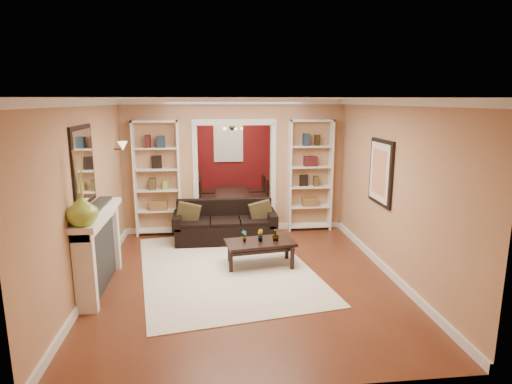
{
  "coord_description": "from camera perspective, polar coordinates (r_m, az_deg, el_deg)",
  "views": [
    {
      "loc": [
        -0.51,
        -7.51,
        2.68
      ],
      "look_at": [
        0.23,
        -0.8,
        1.23
      ],
      "focal_mm": 30.0,
      "sensor_mm": 36.0,
      "label": 1
    }
  ],
  "objects": [
    {
      "name": "partition_wall",
      "position": [
        8.82,
        -2.88,
        3.46
      ],
      "size": [
        4.5,
        0.15,
        2.7
      ],
      "primitive_type": "cube",
      "color": "tan",
      "rests_on": "floor"
    },
    {
      "name": "fireplace",
      "position": [
        6.56,
        -20.02,
        -7.29
      ],
      "size": [
        0.32,
        1.7,
        1.16
      ],
      "primitive_type": "cube",
      "color": "white",
      "rests_on": "floor"
    },
    {
      "name": "dining_chair_ne",
      "position": [
        10.16,
        0.1,
        -0.54
      ],
      "size": [
        0.46,
        0.46,
        0.9
      ],
      "primitive_type": "cube",
      "rotation": [
        0.0,
        0.0,
        -1.54
      ],
      "color": "black",
      "rests_on": "floor"
    },
    {
      "name": "dining_table",
      "position": [
        10.45,
        -3.08,
        -1.28
      ],
      "size": [
        1.47,
        0.82,
        0.52
      ],
      "primitive_type": "imported",
      "rotation": [
        0.0,
        0.0,
        1.57
      ],
      "color": "black",
      "rests_on": "floor"
    },
    {
      "name": "plant_center",
      "position": [
        7.01,
        0.54,
        -5.81
      ],
      "size": [
        0.12,
        0.13,
        0.2
      ],
      "primitive_type": "imported",
      "rotation": [
        0.0,
        0.0,
        1.94
      ],
      "color": "#336626",
      "rests_on": "coffee_table"
    },
    {
      "name": "pillow_left",
      "position": [
        8.22,
        -9.03,
        -2.75
      ],
      "size": [
        0.44,
        0.16,
        0.43
      ],
      "primitive_type": "cube",
      "rotation": [
        0.0,
        0.0,
        -0.09
      ],
      "color": "brown",
      "rests_on": "sofa"
    },
    {
      "name": "area_rug",
      "position": [
        7.11,
        -4.12,
        -9.96
      ],
      "size": [
        3.2,
        4.05,
        0.01
      ],
      "primitive_type": "cube",
      "rotation": [
        0.0,
        0.0,
        0.17
      ],
      "color": "silver",
      "rests_on": "floor"
    },
    {
      "name": "bookshelf_right",
      "position": [
        8.91,
        7.21,
        2.16
      ],
      "size": [
        0.9,
        0.3,
        2.3
      ],
      "primitive_type": "cube",
      "color": "white",
      "rests_on": "floor"
    },
    {
      "name": "wall_back",
      "position": [
        11.59,
        -3.71,
        5.53
      ],
      "size": [
        8.0,
        0.0,
        8.0
      ],
      "primitive_type": "plane",
      "rotation": [
        1.57,
        0.0,
        0.0
      ],
      "color": "tan",
      "rests_on": "ground"
    },
    {
      "name": "wall_left",
      "position": [
        7.82,
        -19.03,
        1.69
      ],
      "size": [
        0.0,
        8.0,
        8.0
      ],
      "primitive_type": "plane",
      "rotation": [
        1.57,
        0.0,
        1.57
      ],
      "color": "tan",
      "rests_on": "ground"
    },
    {
      "name": "coffee_table",
      "position": [
        7.11,
        0.54,
        -8.18
      ],
      "size": [
        1.18,
        0.76,
        0.42
      ],
      "primitive_type": "cube",
      "rotation": [
        0.0,
        0.0,
        0.15
      ],
      "color": "black",
      "rests_on": "floor"
    },
    {
      "name": "ceiling",
      "position": [
        7.52,
        -2.43,
        12.29
      ],
      "size": [
        8.0,
        8.0,
        0.0
      ],
      "primitive_type": "plane",
      "rotation": [
        3.14,
        0.0,
        0.0
      ],
      "color": "white",
      "rests_on": "ground"
    },
    {
      "name": "sofa",
      "position": [
        8.28,
        -4.15,
        -3.98
      ],
      "size": [
        1.96,
        0.85,
        0.77
      ],
      "primitive_type": "cube",
      "color": "black",
      "rests_on": "floor"
    },
    {
      "name": "bookshelf_left",
      "position": [
        8.73,
        -13.0,
        1.74
      ],
      "size": [
        0.9,
        0.3,
        2.3
      ],
      "primitive_type": "cube",
      "color": "white",
      "rests_on": "floor"
    },
    {
      "name": "pillow_right",
      "position": [
        8.26,
        0.67,
        -2.54
      ],
      "size": [
        0.43,
        0.18,
        0.42
      ],
      "primitive_type": "cube",
      "rotation": [
        0.0,
        0.0,
        0.14
      ],
      "color": "brown",
      "rests_on": "sofa"
    },
    {
      "name": "plant_right",
      "position": [
        7.04,
        2.63,
        -5.7
      ],
      "size": [
        0.16,
        0.16,
        0.21
      ],
      "primitive_type": "imported",
      "rotation": [
        0.0,
        0.0,
        4.01
      ],
      "color": "#336626",
      "rests_on": "coffee_table"
    },
    {
      "name": "vase",
      "position": [
        5.69,
        -22.21,
        -2.16
      ],
      "size": [
        0.49,
        0.49,
        0.4
      ],
      "primitive_type": "imported",
      "rotation": [
        0.0,
        0.0,
        -0.31
      ],
      "color": "#89AE38",
      "rests_on": "fireplace"
    },
    {
      "name": "red_back_panel",
      "position": [
        11.57,
        -3.7,
        5.36
      ],
      "size": [
        4.44,
        0.04,
        2.64
      ],
      "primitive_type": "cube",
      "color": "maroon",
      "rests_on": "floor"
    },
    {
      "name": "framed_art",
      "position": [
        7.14,
        16.23,
        2.56
      ],
      "size": [
        0.04,
        0.85,
        1.05
      ],
      "primitive_type": "cube",
      "color": "black",
      "rests_on": "wall_right"
    },
    {
      "name": "dining_chair_nw",
      "position": [
        10.1,
        -6.11,
        -0.71
      ],
      "size": [
        0.56,
        0.56,
        0.89
      ],
      "primitive_type": "cube",
      "rotation": [
        0.0,
        0.0,
        1.91
      ],
      "color": "black",
      "rests_on": "floor"
    },
    {
      "name": "dining_chair_sw",
      "position": [
        10.69,
        -6.13,
        -0.03
      ],
      "size": [
        0.5,
        0.5,
        0.88
      ],
      "primitive_type": "cube",
      "rotation": [
        0.0,
        0.0,
        1.4
      ],
      "color": "black",
      "rests_on": "floor"
    },
    {
      "name": "wall_right",
      "position": [
        8.11,
        13.75,
        2.35
      ],
      "size": [
        0.0,
        8.0,
        8.0
      ],
      "primitive_type": "plane",
      "rotation": [
        1.57,
        0.0,
        -1.57
      ],
      "color": "tan",
      "rests_on": "ground"
    },
    {
      "name": "wall_sconce",
      "position": [
        8.27,
        -17.76,
        5.67
      ],
      "size": [
        0.18,
        0.18,
        0.22
      ],
      "primitive_type": "cube",
      "color": "#FFE0A5",
      "rests_on": "wall_left"
    },
    {
      "name": "mirror",
      "position": [
        6.31,
        -22.05,
        3.25
      ],
      "size": [
        0.03,
        0.95,
        1.1
      ],
      "primitive_type": "cube",
      "color": "silver",
      "rests_on": "wall_left"
    },
    {
      "name": "floor",
      "position": [
        7.99,
        -2.25,
        -7.47
      ],
      "size": [
        8.0,
        8.0,
        0.0
      ],
      "primitive_type": "plane",
      "color": "brown",
      "rests_on": "ground"
    },
    {
      "name": "chandelier",
      "position": [
        10.24,
        -3.42,
        8.42
      ],
      "size": [
        0.5,
        0.5,
        0.3
      ],
      "primitive_type": "cube",
      "color": "#372B19",
      "rests_on": "ceiling"
    },
    {
      "name": "plant_left",
      "position": [
        6.99,
        -1.57,
        -5.88
      ],
      "size": [
        0.13,
        0.12,
        0.2
      ],
      "primitive_type": "imported",
      "rotation": [
        0.0,
        0.0,
        0.68
      ],
      "color": "#336626",
      "rests_on": "coffee_table"
    },
    {
      "name": "wall_front",
      "position": [
        3.78,
        1.88,
        -8.41
      ],
      "size": [
        8.0,
        0.0,
        8.0
      ],
      "primitive_type": "plane",
      "rotation": [
        -1.57,
        0.0,
        0.0
      ],
      "color": "tan",
      "rests_on": "ground"
    },
    {
      "name": "dining_window",
      "position": [
        11.5,
        -3.7,
        6.48
      ],
      "size": [
        0.78,
        0.03,
        0.98
      ],
      "primitive_type": "cube",
      "color": "#8CA5CC",
      "rests_on": "wall_back"
    },
    {
      "name": "dining_chair_se",
      "position": [
        10.74,
        -0.25,
        0.11
      ],
      "size": [
        0.45,
        0.45,
        0.88
      ],
      "primitive_type": "cube",
      "rotation": [
        0.0,
        0.0,
        -1.54
      ],
      "color": "black",
      "rests_on": "floor"
    }
  ]
}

